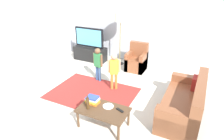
{
  "coord_description": "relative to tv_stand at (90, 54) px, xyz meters",
  "views": [
    {
      "loc": [
        2.04,
        -3.57,
        2.81
      ],
      "look_at": [
        0.0,
        0.6,
        0.65
      ],
      "focal_mm": 32.24,
      "sensor_mm": 36.0,
      "label": 1
    }
  ],
  "objects": [
    {
      "name": "couch",
      "position": [
        3.61,
        -1.88,
        0.05
      ],
      "size": [
        0.8,
        1.8,
        0.86
      ],
      "color": "brown",
      "rests_on": "ground"
    },
    {
      "name": "book_stack",
      "position": [
        1.85,
        -2.89,
        0.24
      ],
      "size": [
        0.29,
        0.24,
        0.14
      ],
      "color": "orange",
      "rests_on": "coffee_table"
    },
    {
      "name": "tv_remote",
      "position": [
        2.48,
        -2.89,
        0.19
      ],
      "size": [
        0.18,
        0.11,
        0.02
      ],
      "primitive_type": "cube",
      "rotation": [
        0.0,
        0.0,
        -0.36
      ],
      "color": "black",
      "rests_on": "coffee_table"
    },
    {
      "name": "tv_stand",
      "position": [
        0.0,
        0.0,
        0.0
      ],
      "size": [
        1.2,
        0.44,
        0.5
      ],
      "color": "black",
      "rests_on": "ground"
    },
    {
      "name": "plate",
      "position": [
        2.21,
        -2.87,
        0.18
      ],
      "size": [
        0.22,
        0.22,
        0.02
      ],
      "color": "white",
      "rests_on": "coffee_table"
    },
    {
      "name": "child_center",
      "position": [
        1.69,
        -1.52,
        0.37
      ],
      "size": [
        0.31,
        0.21,
        1.03
      ],
      "color": "orange",
      "rests_on": "ground"
    },
    {
      "name": "wall_back",
      "position": [
        1.72,
        0.7,
        1.11
      ],
      "size": [
        6.0,
        0.12,
        2.7
      ],
      "primitive_type": "cube",
      "color": "silver",
      "rests_on": "ground"
    },
    {
      "name": "armchair",
      "position": [
        1.81,
        -0.04,
        0.05
      ],
      "size": [
        0.6,
        0.6,
        0.9
      ],
      "color": "brown",
      "rests_on": "ground"
    },
    {
      "name": "child_near_tv",
      "position": [
        1.06,
        -1.28,
        0.36
      ],
      "size": [
        0.33,
        0.16,
        1.0
      ],
      "color": "#33598C",
      "rests_on": "ground"
    },
    {
      "name": "area_rug",
      "position": [
        1.28,
        -1.98,
        -0.24
      ],
      "size": [
        2.2,
        1.6,
        0.01
      ],
      "primitive_type": "cube",
      "color": "#9E2D28",
      "rests_on": "ground"
    },
    {
      "name": "coffee_table",
      "position": [
        2.16,
        -2.99,
        0.13
      ],
      "size": [
        1.0,
        0.6,
        0.42
      ],
      "color": "#513823",
      "rests_on": "ground"
    },
    {
      "name": "tv",
      "position": [
        0.0,
        -0.02,
        0.6
      ],
      "size": [
        1.1,
        0.28,
        0.71
      ],
      "color": "black",
      "rests_on": "tv_stand"
    },
    {
      "name": "floor_lamp",
      "position": [
        1.11,
        0.15,
        1.3
      ],
      "size": [
        0.36,
        0.36,
        1.78
      ],
      "color": "#262626",
      "rests_on": "ground"
    },
    {
      "name": "ground",
      "position": [
        1.72,
        -2.3,
        -0.24
      ],
      "size": [
        7.8,
        7.8,
        0.0
      ],
      "primitive_type": "plane",
      "color": "beige"
    },
    {
      "name": "wall_left",
      "position": [
        -1.28,
        -2.3,
        1.11
      ],
      "size": [
        0.12,
        6.0,
        2.7
      ],
      "primitive_type": "cube",
      "color": "silver",
      "rests_on": "ground"
    },
    {
      "name": "bottle",
      "position": [
        1.88,
        -3.11,
        0.31
      ],
      "size": [
        0.06,
        0.06,
        0.31
      ],
      "color": "#4C3319",
      "rests_on": "coffee_table"
    }
  ]
}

